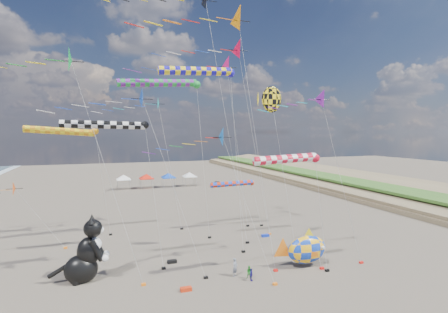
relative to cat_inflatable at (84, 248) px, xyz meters
The scene contains 26 objects.
delta_kite_0 15.65m from the cat_inflatable, 29.94° to the right, with size 8.86×1.75×13.26m.
delta_kite_1 22.60m from the cat_inflatable, 17.70° to the right, with size 12.13×2.45×23.18m.
delta_kite_2 12.57m from the cat_inflatable, 127.12° to the left, with size 9.26×1.68×7.87m.
delta_kite_3 15.40m from the cat_inflatable, 94.45° to the right, with size 11.70×2.18×19.40m.
delta_kite_4 19.33m from the cat_inflatable, 62.40° to the left, with size 10.54×1.72×17.12m.
delta_kite_6 25.88m from the cat_inflatable, 22.28° to the left, with size 13.14×2.58×23.33m.
delta_kite_7 26.94m from the cat_inflatable, 33.80° to the left, with size 14.85×3.01×22.70m.
delta_kite_8 24.38m from the cat_inflatable, 13.50° to the right, with size 10.05×1.90×16.70m.
delta_kite_9 13.64m from the cat_inflatable, 32.30° to the right, with size 11.02×1.93×16.47m.
windsock_0 19.20m from the cat_inflatable, ahead, with size 8.97×0.87×19.09m.
windsock_1 10.66m from the cat_inflatable, ahead, with size 8.59×0.69×13.69m.
windsock_2 19.02m from the cat_inflatable, 43.77° to the left, with size 10.53×0.90×18.61m.
windsock_3 21.09m from the cat_inflatable, 30.70° to the left, with size 7.37×0.71×6.36m.
windsock_4 16.63m from the cat_inflatable, 100.15° to the left, with size 9.23×0.86×13.27m.
windsock_5 19.09m from the cat_inflatable, 17.91° to the right, with size 7.60×0.78×10.83m.
angelfish_kite 22.03m from the cat_inflatable, ahead, with size 3.74×3.02×17.34m.
cat_inflatable is the anchor object (origin of this frame).
fish_inflatable 19.96m from the cat_inflatable, 10.97° to the right, with size 5.43×2.54×3.73m.
person_adult 13.08m from the cat_inflatable, 15.59° to the right, with size 0.59×0.39×1.62m, color gray.
child_green 14.31m from the cat_inflatable, 18.22° to the right, with size 0.55×0.43×1.12m, color #1B7E1F.
child_blue 14.43m from the cat_inflatable, 19.99° to the right, with size 0.62×0.26×1.06m, color #261B90.
kite_bag_0 21.26m from the cat_inflatable, 16.73° to the left, with size 0.90×0.44×0.30m, color #122CB7.
kite_bag_1 8.37m from the cat_inflatable, 10.47° to the left, with size 0.90×0.44×0.30m, color black.
kite_bag_2 9.47m from the cat_inflatable, 32.34° to the right, with size 0.90×0.44×0.30m, color red.
tent_row 50.19m from the cat_inflatable, 73.93° to the left, with size 19.20×4.20×3.80m.
parked_car 54.03m from the cat_inflatable, 58.91° to the left, with size 1.31×3.27×1.11m, color #26262D.
Camera 1 is at (-11.06, -19.66, 12.72)m, focal length 28.00 mm.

